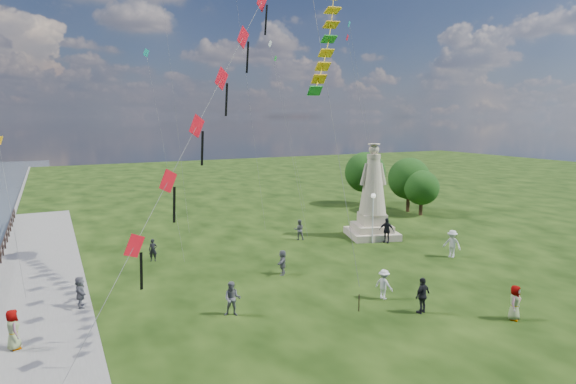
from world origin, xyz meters
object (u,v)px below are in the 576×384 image
lamppost (373,207)px  person_7 (299,230)px  person_9 (386,230)px  person_3 (422,295)px  person_2 (384,284)px  person_6 (153,250)px  statue (373,202)px  person_1 (232,299)px  person_5 (80,294)px  person_11 (283,262)px  person_10 (13,332)px  person_4 (515,303)px  person_8 (452,244)px

lamppost → person_7: lamppost is taller
person_7 → person_9: (5.68, -3.81, 0.16)m
person_3 → person_7: bearing=-108.7°
person_2 → person_3: bearing=173.7°
person_6 → person_7: person_7 is taller
statue → person_2: 13.81m
statue → person_2: size_ratio=4.69×
statue → person_1: bearing=-130.7°
person_2 → person_9: bearing=-57.5°
person_1 → person_5: 7.87m
person_2 → person_7: person_7 is taller
person_11 → person_2: bearing=60.2°
person_3 → person_9: size_ratio=0.94×
person_3 → person_10: (-18.01, 4.53, -0.06)m
person_9 → person_11: 11.08m
person_9 → person_2: bearing=-75.7°
person_2 → person_4: bearing=-160.7°
lamppost → person_11: lamppost is taller
statue → person_2: bearing=-106.5°
person_4 → person_11: bearing=98.0°
person_3 → person_1: bearing=-38.5°
statue → person_8: statue is taller
person_7 → person_9: bearing=166.6°
person_8 → person_9: person_9 is taller
person_2 → person_11: 6.83m
person_1 → person_5: size_ratio=1.07×
person_10 → person_11: person_10 is taller
lamppost → person_9: (1.06, -0.38, -1.84)m
person_6 → person_1: bearing=-61.7°
person_5 → person_11: bearing=-87.8°
person_5 → person_6: person_5 is taller
person_9 → person_10: person_9 is taller
person_1 → statue: bearing=58.9°
statue → person_3: (-7.02, -13.76, -1.95)m
person_2 → person_11: (-3.10, 6.09, -0.03)m
person_2 → person_8: 10.02m
person_2 → person_9: size_ratio=0.83×
person_7 → statue: bearing=-176.9°
statue → person_6: statue is taller
person_10 → person_7: bearing=-74.2°
lamppost → person_10: bearing=-162.3°
lamppost → person_10: size_ratio=2.28×
person_7 → person_9: size_ratio=0.84×
person_4 → person_6: person_4 is taller
person_5 → statue: bearing=-75.3°
person_10 → person_1: bearing=-107.8°
person_3 → person_11: 9.22m
person_3 → person_4: bearing=128.4°
person_7 → person_11: person_7 is taller
person_7 → person_9: person_9 is taller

